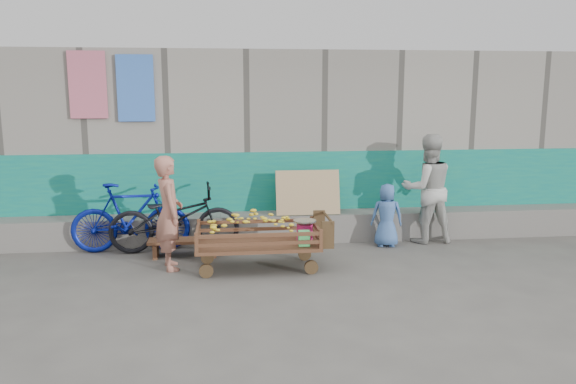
{
  "coord_description": "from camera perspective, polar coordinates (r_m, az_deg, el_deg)",
  "views": [
    {
      "loc": [
        -1.0,
        -6.28,
        2.36
      ],
      "look_at": [
        -0.13,
        1.2,
        1.0
      ],
      "focal_mm": 35.0,
      "sensor_mm": 36.0,
      "label": 1
    }
  ],
  "objects": [
    {
      "name": "vendor_man",
      "position": [
        7.62,
        -12.01,
        -2.08
      ],
      "size": [
        0.48,
        0.63,
        1.53
      ],
      "primitive_type": "imported",
      "rotation": [
        0.0,
        0.0,
        1.8
      ],
      "color": "#B06D5B",
      "rests_on": "ground"
    },
    {
      "name": "banana_cart",
      "position": [
        7.49,
        -3.35,
        -4.03
      ],
      "size": [
        1.79,
        0.82,
        0.76
      ],
      "color": "#503521",
      "rests_on": "ground"
    },
    {
      "name": "woman",
      "position": [
        9.04,
        13.98,
        0.33
      ],
      "size": [
        0.85,
        0.67,
        1.7
      ],
      "primitive_type": "imported",
      "rotation": [
        0.0,
        0.0,
        3.17
      ],
      "color": "beige",
      "rests_on": "ground"
    },
    {
      "name": "bench",
      "position": [
        8.25,
        -10.43,
        -5.19
      ],
      "size": [
        1.04,
        0.31,
        0.26
      ],
      "color": "#503521",
      "rests_on": "ground"
    },
    {
      "name": "bicycle_dark",
      "position": [
        8.48,
        -11.43,
        -2.65
      ],
      "size": [
        1.95,
        0.81,
        1.0
      ],
      "primitive_type": "imported",
      "rotation": [
        0.0,
        0.0,
        1.65
      ],
      "color": "black",
      "rests_on": "ground"
    },
    {
      "name": "bicycle_blue",
      "position": [
        8.61,
        -15.7,
        -2.5
      ],
      "size": [
        1.74,
        0.56,
        1.04
      ],
      "primitive_type": "imported",
      "rotation": [
        0.0,
        0.0,
        1.62
      ],
      "color": "#0B1A91",
      "rests_on": "ground"
    },
    {
      "name": "child",
      "position": [
        8.72,
        10.0,
        -2.33
      ],
      "size": [
        0.52,
        0.39,
        0.97
      ],
      "primitive_type": "imported",
      "rotation": [
        0.0,
        0.0,
        2.96
      ],
      "color": "#3E66A7",
      "rests_on": "ground"
    },
    {
      "name": "ground",
      "position": [
        6.79,
        2.3,
        -10.13
      ],
      "size": [
        80.0,
        80.0,
        0.0
      ],
      "primitive_type": "plane",
      "color": "#514E4A",
      "rests_on": "ground"
    },
    {
      "name": "building_wall",
      "position": [
        10.42,
        -1.1,
        5.31
      ],
      "size": [
        12.0,
        3.5,
        3.0
      ],
      "color": "gray",
      "rests_on": "ground"
    }
  ]
}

